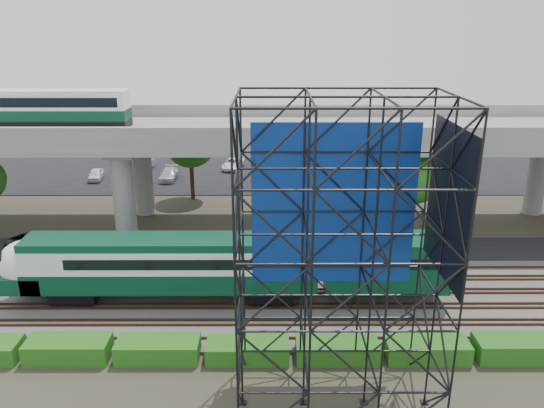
{
  "coord_description": "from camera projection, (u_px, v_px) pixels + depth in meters",
  "views": [
    {
      "loc": [
        2.29,
        -29.57,
        17.87
      ],
      "look_at": [
        2.38,
        6.0,
        5.6
      ],
      "focal_mm": 35.0,
      "sensor_mm": 36.0,
      "label": 1
    }
  ],
  "objects": [
    {
      "name": "trees",
      "position": [
        193.0,
        167.0,
        47.23
      ],
      "size": [
        40.94,
        16.94,
        7.69
      ],
      "color": "#382314",
      "rests_on": "ground"
    },
    {
      "name": "harbor_water",
      "position": [
        257.0,
        137.0,
        86.71
      ],
      "size": [
        140.0,
        40.0,
        0.03
      ],
      "primitive_type": "cube",
      "color": "slate",
      "rests_on": "ground"
    },
    {
      "name": "overpass",
      "position": [
        231.0,
        138.0,
        46.22
      ],
      "size": [
        80.0,
        12.0,
        12.4
      ],
      "color": "#9E9B93",
      "rests_on": "ground"
    },
    {
      "name": "service_road",
      "position": [
        243.0,
        250.0,
        43.69
      ],
      "size": [
        90.0,
        5.0,
        0.08
      ],
      "primitive_type": "cube",
      "color": "black",
      "rests_on": "ground"
    },
    {
      "name": "scaffold_tower",
      "position": [
        340.0,
        266.0,
        23.81
      ],
      "size": [
        9.36,
        6.36,
        15.0
      ],
      "color": "black",
      "rests_on": "ground"
    },
    {
      "name": "rail_tracks",
      "position": [
        237.0,
        298.0,
        35.58
      ],
      "size": [
        90.0,
        9.52,
        0.16
      ],
      "color": "#472D1E",
      "rests_on": "ballast_bed"
    },
    {
      "name": "ballast_bed",
      "position": [
        237.0,
        301.0,
        35.64
      ],
      "size": [
        90.0,
        12.0,
        0.2
      ],
      "primitive_type": "cube",
      "color": "slate",
      "rests_on": "ground"
    },
    {
      "name": "commuter_train",
      "position": [
        204.0,
        263.0,
        34.73
      ],
      "size": [
        29.3,
        3.06,
        4.3
      ],
      "color": "black",
      "rests_on": "rail_tracks"
    },
    {
      "name": "parked_cars",
      "position": [
        263.0,
        168.0,
        65.35
      ],
      "size": [
        38.51,
        9.82,
        1.32
      ],
      "color": "white",
      "rests_on": "parking_lot"
    },
    {
      "name": "parking_lot",
      "position": [
        252.0,
        173.0,
        65.91
      ],
      "size": [
        90.0,
        18.0,
        0.08
      ],
      "primitive_type": "cube",
      "color": "black",
      "rests_on": "ground"
    },
    {
      "name": "suv",
      "position": [
        42.0,
        242.0,
        43.13
      ],
      "size": [
        5.87,
        3.29,
        1.55
      ],
      "primitive_type": "imported",
      "rotation": [
        0.0,
        0.0,
        1.7
      ],
      "color": "black",
      "rests_on": "service_road"
    },
    {
      "name": "hedge_strip",
      "position": [
        248.0,
        350.0,
        29.53
      ],
      "size": [
        34.6,
        1.8,
        1.2
      ],
      "color": "#1D5D15",
      "rests_on": "ground"
    },
    {
      "name": "ground",
      "position": [
        235.0,
        318.0,
        33.78
      ],
      "size": [
        140.0,
        140.0,
        0.0
      ],
      "primitive_type": "plane",
      "color": "#474233",
      "rests_on": "ground"
    }
  ]
}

